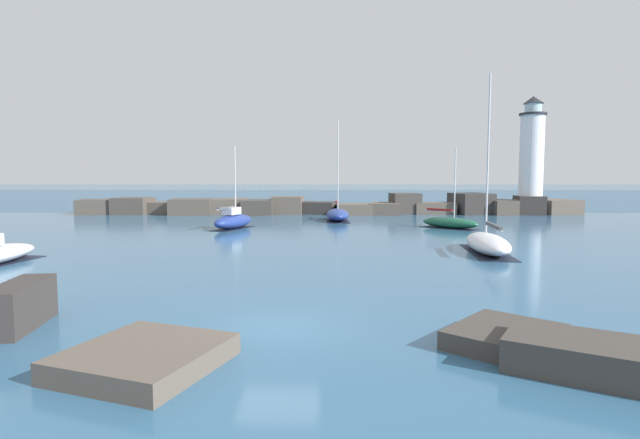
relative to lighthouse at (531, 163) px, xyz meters
The scene contains 9 objects.
ground_plane 54.54m from the lighthouse, 119.80° to the right, with size 600.00×600.00×0.00m, color #336084.
open_sea_beyond 66.76m from the lighthouse, 113.90° to the left, with size 400.00×116.00×0.01m.
breakwater_jetty 25.14m from the lighthouse, behind, with size 63.33×7.34×2.60m.
lighthouse is the anchor object (origin of this frame).
foreground_rocks 56.11m from the lighthouse, 117.59° to the right, with size 18.65×7.02×1.40m.
sailboat_moored_1 38.42m from the lighthouse, 152.59° to the right, with size 3.70×6.03×7.38m.
sailboat_moored_2 26.48m from the lighthouse, 158.94° to the right, with size 2.54×6.77×10.46m.
sailboat_moored_3 22.83m from the lighthouse, 129.83° to the right, with size 5.29×5.27×7.20m.
sailboat_moored_4 35.68m from the lighthouse, 116.11° to the right, with size 2.95×7.47×10.92m.
Camera 1 is at (1.41, -15.05, 4.64)m, focal length 28.00 mm.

